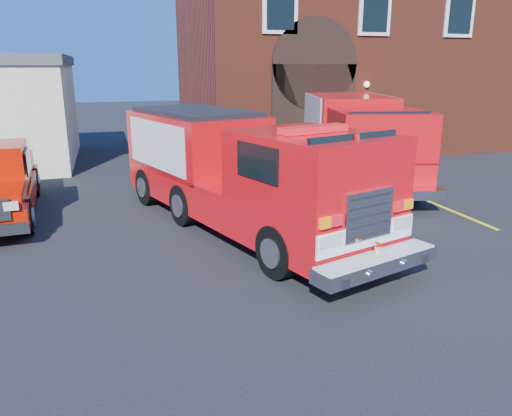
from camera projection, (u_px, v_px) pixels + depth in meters
name	position (u px, v px, depth m)	size (l,w,h in m)	color
ground	(240.00, 250.00, 11.05)	(100.00, 100.00, 0.00)	black
parking_stripe_near	(458.00, 214.00, 13.76)	(0.12, 3.00, 0.01)	yellow
parking_stripe_mid	(399.00, 189.00, 16.52)	(0.12, 3.00, 0.01)	yellow
parking_stripe_far	(356.00, 171.00, 19.29)	(0.12, 3.00, 0.01)	yellow
fire_station	(340.00, 59.00, 25.24)	(15.20, 10.20, 8.45)	maroon
fire_engine	(238.00, 170.00, 12.24)	(5.16, 9.48, 2.82)	black
secondary_truck	(354.00, 135.00, 17.61)	(4.76, 9.32, 2.90)	black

